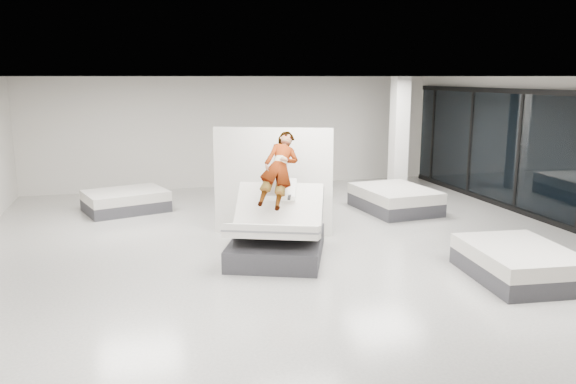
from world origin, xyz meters
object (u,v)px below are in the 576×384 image
object	(u,v)px
flat_bed_right_near	(518,263)
remote	(289,197)
divider_panel	(273,182)
flat_bed_right_far	(395,199)
flat_bed_left_far	(126,201)
column	(399,137)
hero_bed	(277,235)
person	(279,183)

from	to	relation	value
flat_bed_right_near	remote	bearing A→B (deg)	148.70
divider_panel	flat_bed_right_far	world-z (taller)	divider_panel
flat_bed_right_far	remote	bearing A→B (deg)	-140.50
divider_panel	flat_bed_left_far	size ratio (longest dim) A/B	1.12
flat_bed_right_near	flat_bed_left_far	xyz separation A→B (m)	(-6.13, 6.48, -0.01)
flat_bed_left_far	column	xyz separation A→B (m)	(7.16, -0.01, 1.35)
hero_bed	flat_bed_right_far	distance (m)	4.55
remote	flat_bed_right_far	bearing A→B (deg)	61.26
flat_bed_right_near	column	xyz separation A→B (m)	(1.03, 6.46, 1.34)
divider_panel	flat_bed_right_near	xyz separation A→B (m)	(3.17, -3.59, -0.84)
remote	column	xyz separation A→B (m)	(4.30, 4.47, 0.49)
divider_panel	column	bearing A→B (deg)	55.94
flat_bed_right_near	flat_bed_right_far	bearing A→B (deg)	88.04
hero_bed	flat_bed_right_near	world-z (taller)	hero_bed
flat_bed_left_far	column	world-z (taller)	column
column	hero_bed	bearing A→B (deg)	-135.80
hero_bed	remote	distance (m)	0.73
hero_bed	flat_bed_right_far	xyz separation A→B (m)	(3.63, 2.73, -0.13)
flat_bed_right_near	flat_bed_left_far	distance (m)	8.92
divider_panel	person	bearing A→B (deg)	-76.81
hero_bed	flat_bed_right_near	bearing A→B (deg)	-31.09
person	flat_bed_right_near	bearing A→B (deg)	-13.84
person	divider_panel	xyz separation A→B (m)	(0.17, 1.19, -0.20)
remote	flat_bed_left_far	size ratio (longest dim) A/B	0.06
remote	column	bearing A→B (deg)	67.90
divider_panel	flat_bed_left_far	distance (m)	4.23
person	flat_bed_left_far	bearing A→B (deg)	146.08
person	remote	xyz separation A→B (m)	(0.07, -0.41, -0.19)
flat_bed_right_near	divider_panel	bearing A→B (deg)	131.48
flat_bed_left_far	flat_bed_right_near	bearing A→B (deg)	-46.57
hero_bed	flat_bed_left_far	distance (m)	5.14
hero_bed	flat_bed_right_far	size ratio (longest dim) A/B	1.17
person	remote	bearing A→B (deg)	-57.85
person	remote	size ratio (longest dim) A/B	11.62
remote	divider_panel	bearing A→B (deg)	108.17
flat_bed_right_near	flat_bed_left_far	bearing A→B (deg)	133.43
flat_bed_left_far	column	bearing A→B (deg)	-0.12
person	flat_bed_right_far	distance (m)	4.39
divider_panel	remote	bearing A→B (deg)	-72.05
flat_bed_right_far	person	bearing A→B (deg)	-145.35
person	hero_bed	bearing A→B (deg)	-90.00
flat_bed_right_near	flat_bed_left_far	size ratio (longest dim) A/B	0.95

